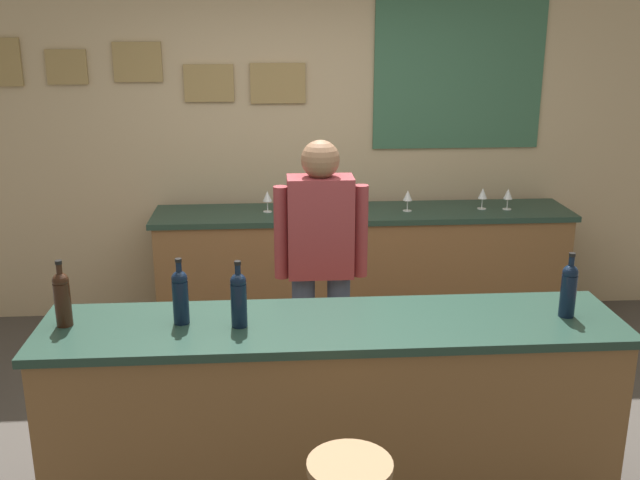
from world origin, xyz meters
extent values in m
plane|color=#423D38|center=(0.00, 0.00, 0.00)|extent=(10.00, 10.00, 0.00)
cube|color=tan|center=(0.00, 2.03, 1.40)|extent=(6.00, 0.06, 2.80)
cube|color=#997F4C|center=(-1.70, 1.99, 1.91)|extent=(0.28, 0.02, 0.24)
cube|color=#997F4C|center=(-1.20, 1.99, 1.94)|extent=(0.34, 0.02, 0.28)
cube|color=#997F4C|center=(-0.70, 1.99, 1.79)|extent=(0.36, 0.02, 0.27)
cube|color=#997F4C|center=(-0.20, 1.99, 1.79)|extent=(0.40, 0.02, 0.29)
cube|color=#38664C|center=(1.14, 1.99, 1.85)|extent=(1.27, 0.02, 1.11)
cube|color=brown|center=(0.00, -0.40, 0.44)|extent=(2.59, 0.57, 0.88)
cube|color=#1E382D|center=(0.00, -0.40, 0.90)|extent=(2.65, 0.60, 0.04)
cube|color=brown|center=(0.40, 1.65, 0.43)|extent=(2.97, 0.53, 0.86)
cube|color=#1E382D|center=(0.40, 1.65, 0.88)|extent=(3.03, 0.56, 0.04)
cylinder|color=#384766|center=(0.10, 0.41, 0.43)|extent=(0.13, 0.13, 0.86)
cylinder|color=#384766|center=(-0.10, 0.41, 0.43)|extent=(0.13, 0.13, 0.86)
cube|color=maroon|center=(0.00, 0.41, 1.14)|extent=(0.36, 0.20, 0.56)
sphere|color=brown|center=(0.00, 0.41, 1.51)|extent=(0.21, 0.21, 0.21)
cylinder|color=maroon|center=(0.22, 0.41, 1.11)|extent=(0.08, 0.08, 0.52)
cylinder|color=maroon|center=(-0.22, 0.41, 1.11)|extent=(0.08, 0.08, 0.52)
cylinder|color=olive|center=(0.00, -1.14, 0.66)|extent=(0.32, 0.32, 0.03)
cylinder|color=black|center=(-1.20, -0.36, 1.02)|extent=(0.07, 0.07, 0.20)
sphere|color=black|center=(-1.20, -0.36, 1.13)|extent=(0.07, 0.07, 0.07)
cylinder|color=black|center=(-1.20, -0.36, 1.17)|extent=(0.03, 0.03, 0.09)
cylinder|color=black|center=(-1.20, -0.36, 1.22)|extent=(0.03, 0.03, 0.02)
cylinder|color=black|center=(-0.68, -0.36, 1.02)|extent=(0.07, 0.07, 0.20)
sphere|color=black|center=(-0.68, -0.36, 1.13)|extent=(0.07, 0.07, 0.07)
cylinder|color=black|center=(-0.68, -0.36, 1.17)|extent=(0.03, 0.03, 0.09)
cylinder|color=black|center=(-0.68, -0.36, 1.22)|extent=(0.03, 0.03, 0.02)
cylinder|color=black|center=(-0.42, -0.42, 1.02)|extent=(0.07, 0.07, 0.20)
sphere|color=black|center=(-0.42, -0.42, 1.13)|extent=(0.07, 0.07, 0.07)
cylinder|color=black|center=(-0.42, -0.42, 1.17)|extent=(0.03, 0.03, 0.09)
cylinder|color=black|center=(-0.42, -0.42, 1.22)|extent=(0.03, 0.03, 0.02)
cylinder|color=black|center=(1.08, -0.41, 1.02)|extent=(0.07, 0.07, 0.20)
sphere|color=black|center=(1.08, -0.41, 1.13)|extent=(0.07, 0.07, 0.07)
cylinder|color=black|center=(1.08, -0.41, 1.17)|extent=(0.03, 0.03, 0.09)
cylinder|color=black|center=(1.08, -0.41, 1.22)|extent=(0.03, 0.03, 0.02)
cylinder|color=silver|center=(-0.29, 1.67, 0.90)|extent=(0.06, 0.06, 0.00)
cylinder|color=silver|center=(-0.29, 1.67, 0.94)|extent=(0.01, 0.01, 0.07)
cone|color=silver|center=(-0.29, 1.67, 1.02)|extent=(0.07, 0.07, 0.08)
cylinder|color=silver|center=(0.13, 1.58, 0.90)|extent=(0.06, 0.06, 0.00)
cylinder|color=silver|center=(0.13, 1.58, 0.94)|extent=(0.01, 0.01, 0.07)
cone|color=silver|center=(0.13, 1.58, 1.02)|extent=(0.07, 0.07, 0.08)
cylinder|color=silver|center=(0.72, 1.62, 0.90)|extent=(0.06, 0.06, 0.00)
cylinder|color=silver|center=(0.72, 1.62, 0.94)|extent=(0.01, 0.01, 0.07)
cone|color=silver|center=(0.72, 1.62, 1.02)|extent=(0.07, 0.07, 0.08)
cylinder|color=silver|center=(1.28, 1.64, 0.90)|extent=(0.06, 0.06, 0.00)
cylinder|color=silver|center=(1.28, 1.64, 0.94)|extent=(0.01, 0.01, 0.07)
cone|color=silver|center=(1.28, 1.64, 1.02)|extent=(0.07, 0.07, 0.08)
cylinder|color=silver|center=(1.46, 1.62, 0.90)|extent=(0.06, 0.06, 0.00)
cylinder|color=silver|center=(1.46, 1.62, 0.94)|extent=(0.01, 0.01, 0.07)
cone|color=silver|center=(1.46, 1.62, 1.02)|extent=(0.07, 0.07, 0.08)
camera|label=1|loc=(-0.27, -3.43, 2.23)|focal=40.81mm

